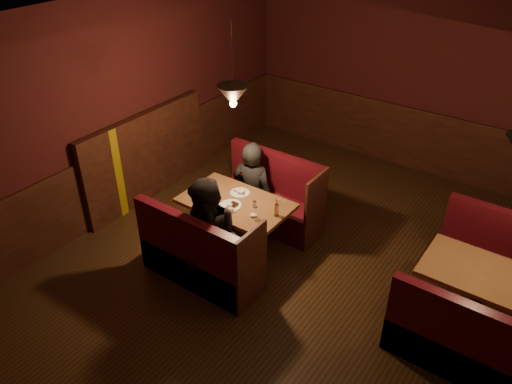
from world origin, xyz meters
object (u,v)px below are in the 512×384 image
Objects in this scene: main_bench_far at (272,202)px; diner_b at (209,222)px; second_bench_far at (495,265)px; diner_a at (252,172)px; second_bench_near at (458,346)px; second_table at (480,286)px; main_table at (237,213)px; main_bench_near at (198,260)px.

main_bench_far is 0.86× the size of diner_b.
second_bench_far is 3.26m from diner_b.
main_bench_far is 0.94× the size of diner_a.
second_bench_far is at bearing 90.00° from second_bench_near.
main_table is at bearing -170.74° from second_table.
second_bench_near is (0.00, -1.42, 0.00)m from second_bench_far.
second_table is 2.87m from diner_b.
main_bench_far is at bearing 90.00° from main_bench_near.
main_bench_far is 1.10× the size of second_bench_far.
main_table is 0.73m from diner_b.
second_bench_near is at bearing -10.51° from diner_b.
second_bench_far is (2.77, 0.41, -0.02)m from main_bench_far.
diner_a is at bearing 108.01° from main_table.
diner_a reaches higher than main_bench_near.
second_table is at bearing -6.20° from main_bench_far.
main_table is 0.78× the size of diner_b.
diner_a is (-0.19, 0.59, 0.23)m from main_table.
main_table is 2.81m from second_bench_near.
diner_b is (0.33, -1.25, 0.07)m from diner_a.
second_bench_near is (0.03, -0.71, -0.20)m from second_table.
diner_a is (-2.98, 0.85, 0.48)m from second_bench_near.
second_table is (2.76, 0.45, -0.05)m from main_table.
main_table is 1.00× the size of second_bench_far.
main_bench_near reaches higher than main_table.
second_table is 0.90× the size of second_bench_far.
second_table is at bearing 92.20° from second_bench_near.
main_bench_near is 3.37m from second_bench_far.
main_bench_far is 0.53m from diner_a.
diner_a reaches higher than main_bench_far.
diner_a is 1.29m from diner_b.
diner_b is at bearing -145.63° from second_bench_far.
second_table is at bearing 23.59° from main_bench_near.
second_bench_far is at bearing 15.37° from diner_b.
second_bench_near is at bearing -87.80° from second_table.
diner_b is (-2.65, -0.40, 0.55)m from second_bench_near.
diner_b reaches higher than second_bench_far.
main_bench_far is 2.77m from second_table.
diner_b is (0.12, 0.09, 0.53)m from main_bench_near.
diner_a is at bearing -143.49° from main_bench_far.
second_bench_far is 1.00× the size of second_bench_near.
main_table is 0.78m from main_bench_near.
second_bench_far and second_bench_near have the same top height.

